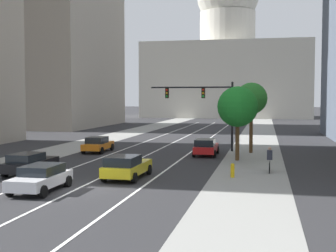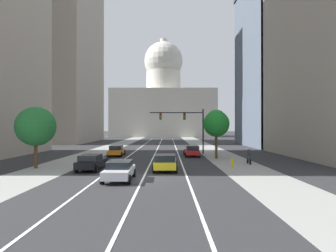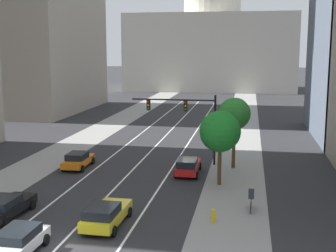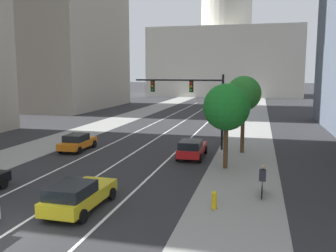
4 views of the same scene
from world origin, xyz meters
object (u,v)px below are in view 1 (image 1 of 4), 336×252
object	(u,v)px
street_tree_mid_right	(251,99)
car_orange	(98,144)
car_black	(29,163)
car_white	(41,177)
capitol_building	(227,62)
car_red	(206,147)
cyclist	(270,160)
car_yellow	(126,166)
fire_hydrant	(232,170)
traffic_signal_mast	(206,101)
street_tree_far_right	(238,107)

from	to	relation	value
street_tree_mid_right	car_orange	bearing A→B (deg)	-169.93
car_black	car_white	distance (m)	5.98
capitol_building	car_red	world-z (taller)	capitol_building
cyclist	car_yellow	bearing A→B (deg)	118.09
car_orange	street_tree_mid_right	world-z (taller)	street_tree_mid_right
car_black	fire_hydrant	world-z (taller)	car_black
street_tree_mid_right	capitol_building	bearing A→B (deg)	96.23
car_white	street_tree_mid_right	distance (m)	22.93
traffic_signal_mast	fire_hydrant	distance (m)	15.38
car_white	street_tree_far_right	world-z (taller)	street_tree_far_right
fire_hydrant	street_tree_far_right	world-z (taller)	street_tree_far_right
car_yellow	street_tree_mid_right	xyz separation A→B (m)	(7.11, 15.36, 4.13)
car_orange	cyclist	distance (m)	17.64
traffic_signal_mast	fire_hydrant	bearing A→B (deg)	-76.13
cyclist	street_tree_mid_right	distance (m)	11.87
car_red	car_yellow	size ratio (longest dim) A/B	0.95
car_red	car_orange	world-z (taller)	car_red
car_black	car_yellow	bearing A→B (deg)	-90.98
street_tree_mid_right	street_tree_far_right	distance (m)	5.58
fire_hydrant	car_yellow	bearing A→B (deg)	-164.37
car_red	car_yellow	bearing A→B (deg)	164.15
car_black	car_red	world-z (taller)	car_red
capitol_building	traffic_signal_mast	xyz separation A→B (m)	(4.53, -79.68, -9.76)
car_red	capitol_building	bearing A→B (deg)	2.76
car_yellow	car_black	bearing A→B (deg)	88.52
car_red	street_tree_mid_right	xyz separation A→B (m)	(3.75, 2.93, 4.14)
car_white	cyclist	world-z (taller)	cyclist
capitol_building	car_yellow	bearing A→B (deg)	-89.00
car_black	car_orange	size ratio (longest dim) A/B	1.09
car_red	car_orange	bearing A→B (deg)	86.61
car_white	car_yellow	bearing A→B (deg)	-36.04
car_red	street_tree_far_right	world-z (taller)	street_tree_far_right
traffic_signal_mast	street_tree_mid_right	bearing A→B (deg)	-10.42
car_orange	cyclist	bearing A→B (deg)	-119.96
car_white	traffic_signal_mast	distance (m)	22.02
street_tree_far_right	car_yellow	bearing A→B (deg)	-122.09
capitol_building	car_black	bearing A→B (deg)	-93.02
traffic_signal_mast	street_tree_far_right	world-z (taller)	traffic_signal_mast
car_black	car_orange	xyz separation A→B (m)	(0.01, 12.58, -0.00)
capitol_building	traffic_signal_mast	size ratio (longest dim) A/B	5.35
cyclist	street_tree_far_right	bearing A→B (deg)	25.68
car_red	car_white	xyz separation A→B (m)	(-6.72, -17.05, -0.02)
car_red	street_tree_mid_right	world-z (taller)	street_tree_mid_right
car_yellow	traffic_signal_mast	xyz separation A→B (m)	(2.85, 16.15, 3.90)
car_black	street_tree_far_right	world-z (taller)	street_tree_far_right
car_white	traffic_signal_mast	world-z (taller)	traffic_signal_mast
car_yellow	fire_hydrant	world-z (taller)	car_yellow
car_red	car_white	bearing A→B (deg)	157.80
car_white	fire_hydrant	size ratio (longest dim) A/B	4.83
car_orange	fire_hydrant	size ratio (longest dim) A/B	4.78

